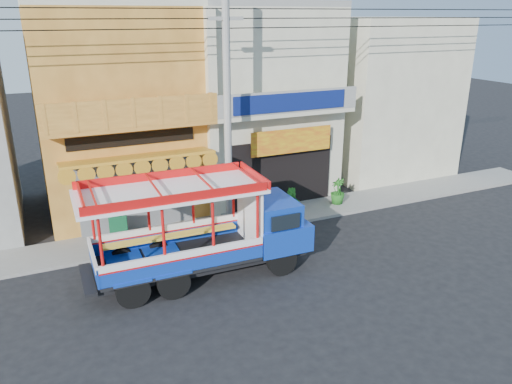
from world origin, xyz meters
TOP-DOWN VIEW (x-y plane):
  - ground at (0.00, 0.00)m, footprint 90.00×90.00m
  - sidewalk at (0.00, 4.00)m, footprint 30.00×2.00m
  - shophouse_left at (-4.00, 7.96)m, footprint 6.00×7.50m
  - shophouse_right at (2.00, 7.96)m, footprint 6.00×6.75m
  - party_pilaster at (-1.00, 4.85)m, footprint 0.35×0.30m
  - filler_building_right at (9.00, 8.00)m, footprint 6.00×6.00m
  - utility_pole at (-0.85, 3.30)m, footprint 28.00×0.26m
  - songthaew_truck at (-2.47, 0.69)m, footprint 6.93×2.44m
  - green_sign at (-4.88, 4.23)m, footprint 0.63×0.42m
  - potted_plant_a at (1.98, 4.53)m, footprint 1.01×0.98m
  - potted_plant_b at (2.12, 4.11)m, footprint 0.66×0.63m
  - potted_plant_c at (4.22, 4.06)m, footprint 0.66×0.66m

SIDE VIEW (x-z plane):
  - ground at x=0.00m, z-range 0.00..0.00m
  - sidewalk at x=0.00m, z-range 0.00..0.12m
  - green_sign at x=-4.88m, z-range 0.04..1.01m
  - potted_plant_a at x=1.98m, z-range 0.12..0.97m
  - potted_plant_b at x=2.12m, z-range 0.12..1.07m
  - potted_plant_c at x=4.22m, z-range 0.12..1.23m
  - songthaew_truck at x=-2.47m, z-range -0.06..3.16m
  - filler_building_right at x=9.00m, z-range 0.00..7.60m
  - party_pilaster at x=-1.00m, z-range 0.00..8.00m
  - shophouse_right at x=2.00m, z-range -0.01..8.23m
  - shophouse_left at x=-4.00m, z-range -0.01..8.23m
  - utility_pole at x=-0.85m, z-range 0.53..9.53m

